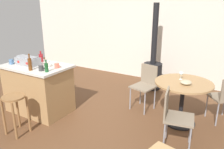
{
  "coord_description": "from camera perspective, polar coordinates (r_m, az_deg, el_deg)",
  "views": [
    {
      "loc": [
        2.05,
        -2.87,
        2.02
      ],
      "look_at": [
        0.25,
        0.21,
        0.86
      ],
      "focal_mm": 35.73,
      "sensor_mm": 36.0,
      "label": 1
    }
  ],
  "objects": [
    {
      "name": "wine_glass",
      "position": [
        3.95,
        17.29,
        0.25
      ],
      "size": [
        0.07,
        0.07,
        0.14
      ],
      "color": "silver",
      "rests_on": "dining_table"
    },
    {
      "name": "ground_plane",
      "position": [
        4.06,
        -4.63,
        -11.81
      ],
      "size": [
        8.8,
        8.8,
        0.0
      ],
      "primitive_type": "plane",
      "color": "brown"
    },
    {
      "name": "folding_chair_near",
      "position": [
        4.36,
        8.49,
        -2.32
      ],
      "size": [
        0.48,
        0.48,
        0.87
      ],
      "color": "#7F705B",
      "rests_on": "ground_plane"
    },
    {
      "name": "dining_table",
      "position": [
        3.92,
        17.65,
        -4.36
      ],
      "size": [
        0.94,
        0.94,
        0.76
      ],
      "color": "black",
      "rests_on": "ground_plane"
    },
    {
      "name": "bottle_2",
      "position": [
        4.54,
        -17.71,
        4.16
      ],
      "size": [
        0.08,
        0.08,
        0.21
      ],
      "color": "maroon",
      "rests_on": "kitchen_island"
    },
    {
      "name": "bottle_1",
      "position": [
        4.0,
        -20.26,
        2.54
      ],
      "size": [
        0.06,
        0.06,
        0.29
      ],
      "color": "#603314",
      "rests_on": "kitchen_island"
    },
    {
      "name": "kitchen_island",
      "position": [
        4.46,
        -18.26,
        -3.36
      ],
      "size": [
        1.21,
        0.78,
        0.91
      ],
      "color": "#A37A4C",
      "rests_on": "ground_plane"
    },
    {
      "name": "back_wall",
      "position": [
        6.0,
        10.34,
        11.36
      ],
      "size": [
        8.0,
        0.1,
        2.7
      ],
      "primitive_type": "cube",
      "color": "beige",
      "rests_on": "ground_plane"
    },
    {
      "name": "toolbox",
      "position": [
        4.38,
        -20.74,
        3.3
      ],
      "size": [
        0.45,
        0.24,
        0.16
      ],
      "color": "gray",
      "rests_on": "kitchen_island"
    },
    {
      "name": "folding_chair_far",
      "position": [
        3.3,
        15.64,
        -9.82
      ],
      "size": [
        0.47,
        0.47,
        0.86
      ],
      "color": "#7F705B",
      "rests_on": "ground_plane"
    },
    {
      "name": "bottle_0",
      "position": [
        3.84,
        -16.43,
        1.8
      ],
      "size": [
        0.06,
        0.06,
        0.21
      ],
      "color": "#194C23",
      "rests_on": "kitchen_island"
    },
    {
      "name": "cup_3",
      "position": [
        3.94,
        -17.65,
        1.56
      ],
      "size": [
        0.12,
        0.09,
        0.09
      ],
      "color": "#383838",
      "rests_on": "kitchen_island"
    },
    {
      "name": "wooden_stool",
      "position": [
        3.82,
        -23.63,
        -7.37
      ],
      "size": [
        0.35,
        0.35,
        0.65
      ],
      "color": "olive",
      "rests_on": "ground_plane"
    },
    {
      "name": "cup_1",
      "position": [
        4.56,
        -24.33,
        3.01
      ],
      "size": [
        0.12,
        0.09,
        0.09
      ],
      "color": "#4C7099",
      "rests_on": "kitchen_island"
    },
    {
      "name": "cup_0",
      "position": [
        4.15,
        -16.16,
        2.64
      ],
      "size": [
        0.12,
        0.08,
        0.1
      ],
      "color": "white",
      "rests_on": "kitchen_island"
    },
    {
      "name": "cup_2",
      "position": [
        4.02,
        -13.92,
        2.22
      ],
      "size": [
        0.12,
        0.08,
        0.09
      ],
      "color": "#DB6651",
      "rests_on": "kitchen_island"
    },
    {
      "name": "serving_bowl",
      "position": [
        3.76,
        18.38,
        -1.9
      ],
      "size": [
        0.18,
        0.18,
        0.07
      ],
      "primitive_type": "ellipsoid",
      "color": "tan",
      "rests_on": "dining_table"
    },
    {
      "name": "wood_stove",
      "position": [
        5.41,
        10.37,
        1.3
      ],
      "size": [
        0.44,
        0.45,
        2.01
      ],
      "color": "black",
      "rests_on": "ground_plane"
    }
  ]
}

